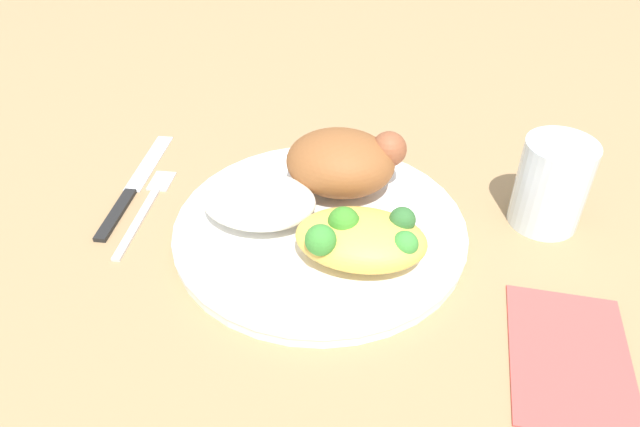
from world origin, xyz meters
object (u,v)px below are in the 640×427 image
fork (147,205)px  water_glass (552,184)px  plate (320,228)px  mac_cheese_with_broccoli (360,237)px  roasted_chicken (344,162)px  rice_pile (258,203)px  napkin (570,357)px  knife (130,190)px

fork → water_glass: (0.39, 0.05, 0.04)m
plate → mac_cheese_with_broccoli: (0.04, -0.04, 0.03)m
roasted_chicken → fork: (-0.19, -0.05, -0.04)m
rice_pile → mac_cheese_with_broccoli: (0.10, -0.04, 0.00)m
plate → fork: bearing=176.7°
fork → water_glass: 0.39m
napkin → roasted_chicken: bearing=139.8°
fork → napkin: size_ratio=1.05×
napkin → mac_cheese_with_broccoli: bearing=157.8°
roasted_chicken → rice_pile: roasted_chicken is taller
plate → napkin: (0.21, -0.11, -0.01)m
mac_cheese_with_broccoli → water_glass: size_ratio=1.30×
rice_pile → knife: size_ratio=0.56×
knife → rice_pile: bearing=-13.2°
roasted_chicken → water_glass: (0.20, 0.00, -0.00)m
rice_pile → mac_cheese_with_broccoli: mac_cheese_with_broccoli is taller
plate → roasted_chicken: (0.01, 0.06, 0.04)m
plate → knife: 0.21m
rice_pile → napkin: 0.29m
plate → fork: size_ratio=1.93×
fork → roasted_chicken: bearing=14.0°
plate → knife: size_ratio=1.44×
plate → fork: 0.18m
napkin → rice_pile: bearing=158.6°
mac_cheese_with_broccoli → napkin: size_ratio=0.83×
plate → water_glass: water_glass is taller
rice_pile → fork: rice_pile is taller
mac_cheese_with_broccoli → fork: 0.23m
roasted_chicken → napkin: bearing=-40.2°
mac_cheese_with_broccoli → knife: size_ratio=0.60×
plate → mac_cheese_with_broccoli: mac_cheese_with_broccoli is taller
roasted_chicken → napkin: size_ratio=0.85×
rice_pile → roasted_chicken: bearing=41.1°
knife → napkin: (0.42, -0.14, -0.00)m
fork → knife: knife is taller
rice_pile → knife: rice_pile is taller
plate → roasted_chicken: bearing=77.3°
mac_cheese_with_broccoli → knife: bearing=164.0°
fork → napkin: 0.41m
rice_pile → water_glass: 0.27m
plate → knife: plate is taller
roasted_chicken → mac_cheese_with_broccoli: 0.10m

